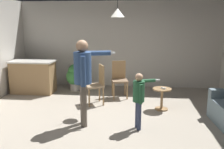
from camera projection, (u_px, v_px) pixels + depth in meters
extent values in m
plane|color=#9E9384|center=(107.00, 124.00, 5.02)|extent=(7.68, 7.68, 0.00)
cube|color=beige|center=(119.00, 44.00, 7.86)|extent=(6.40, 0.10, 2.70)
cylinder|color=#99754C|center=(213.00, 116.00, 5.41)|extent=(0.05, 0.05, 0.06)
cube|color=#99754C|center=(33.00, 77.00, 7.23)|extent=(1.20, 0.60, 0.91)
cube|color=beige|center=(32.00, 61.00, 7.13)|extent=(1.26, 0.66, 0.04)
cylinder|color=#99754C|center=(162.00, 89.00, 5.79)|extent=(0.44, 0.44, 0.03)
cylinder|color=#99754C|center=(162.00, 100.00, 5.84)|extent=(0.06, 0.06, 0.49)
cylinder|color=#99754C|center=(161.00, 109.00, 5.89)|extent=(0.31, 0.31, 0.03)
cylinder|color=#60564C|center=(83.00, 103.00, 5.01)|extent=(0.13, 0.13, 0.87)
cylinder|color=#60564C|center=(84.00, 106.00, 4.84)|extent=(0.13, 0.13, 0.87)
cylinder|color=navy|center=(83.00, 68.00, 4.77)|extent=(0.34, 0.34, 0.61)
sphere|color=#9E7556|center=(82.00, 46.00, 4.69)|extent=(0.23, 0.23, 0.23)
cylinder|color=navy|center=(96.00, 53.00, 4.96)|extent=(0.58, 0.25, 0.10)
cube|color=white|center=(112.00, 53.00, 5.00)|extent=(0.13, 0.07, 0.04)
cylinder|color=navy|center=(83.00, 71.00, 4.59)|extent=(0.10, 0.10, 0.58)
cylinder|color=#384260|center=(137.00, 114.00, 4.82)|extent=(0.08, 0.08, 0.56)
cylinder|color=#384260|center=(139.00, 116.00, 4.71)|extent=(0.08, 0.08, 0.56)
cylinder|color=#265938|center=(139.00, 91.00, 4.67)|extent=(0.22, 0.22, 0.40)
sphere|color=tan|center=(139.00, 77.00, 4.61)|extent=(0.15, 0.15, 0.15)
cylinder|color=#265938|center=(146.00, 81.00, 4.79)|extent=(0.37, 0.18, 0.07)
cube|color=white|center=(156.00, 80.00, 4.84)|extent=(0.13, 0.07, 0.04)
cylinder|color=#265938|center=(141.00, 94.00, 4.55)|extent=(0.07, 0.07, 0.37)
cylinder|color=#99754C|center=(103.00, 97.00, 6.13)|extent=(0.04, 0.04, 0.45)
cylinder|color=#99754C|center=(99.00, 93.00, 6.47)|extent=(0.04, 0.04, 0.45)
cylinder|color=#99754C|center=(89.00, 98.00, 6.02)|extent=(0.04, 0.04, 0.45)
cylinder|color=#99754C|center=(86.00, 94.00, 6.36)|extent=(0.04, 0.04, 0.45)
cube|color=#997F60|center=(94.00, 86.00, 6.19)|extent=(0.56, 0.56, 0.05)
cube|color=#99754C|center=(102.00, 75.00, 6.20)|extent=(0.19, 0.36, 0.50)
cylinder|color=#99754C|center=(125.00, 88.00, 6.98)|extent=(0.04, 0.04, 0.45)
cylinder|color=#99754C|center=(112.00, 88.00, 6.94)|extent=(0.04, 0.04, 0.45)
cylinder|color=#99754C|center=(127.00, 91.00, 6.63)|extent=(0.04, 0.04, 0.45)
cylinder|color=#99754C|center=(114.00, 92.00, 6.59)|extent=(0.04, 0.04, 0.45)
cube|color=#7F664C|center=(120.00, 81.00, 6.73)|extent=(0.50, 0.50, 0.05)
cube|color=#99754C|center=(119.00, 70.00, 6.86)|extent=(0.38, 0.12, 0.50)
cylinder|color=#B7B2AD|center=(75.00, 86.00, 7.55)|extent=(0.31, 0.31, 0.24)
sphere|color=#387F3D|center=(75.00, 77.00, 7.49)|extent=(0.53, 0.53, 0.53)
sphere|color=#387F3D|center=(75.00, 71.00, 7.45)|extent=(0.39, 0.39, 0.39)
cube|color=white|center=(163.00, 88.00, 5.73)|extent=(0.12, 0.11, 0.04)
cone|color=silver|center=(118.00, 13.00, 5.55)|extent=(0.32, 0.32, 0.20)
cylinder|color=black|center=(118.00, 0.00, 5.49)|extent=(0.01, 0.01, 0.36)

